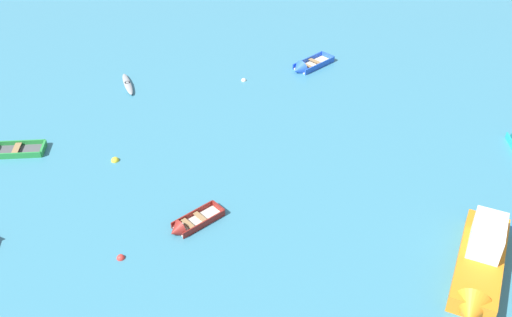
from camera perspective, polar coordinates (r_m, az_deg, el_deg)
motor_launch_orange_outer_right at (r=26.42m, az=21.25°, el=-9.71°), size 4.95×6.30×2.48m
rowboat_maroon_foreground_center at (r=27.35m, az=-6.91°, el=-6.64°), size 2.88×2.30×0.89m
kayak_grey_center at (r=39.36m, az=-12.57°, el=7.20°), size 1.02×3.04×0.29m
rowboat_blue_back_row_center at (r=40.61m, az=4.85°, el=8.97°), size 3.53×2.91×1.12m
mooring_buoy_far_field at (r=32.34m, az=-13.73°, el=-0.21°), size 0.43×0.43×0.43m
mooring_buoy_midfield at (r=39.13m, az=-1.22°, el=7.69°), size 0.34×0.34×0.34m
mooring_buoy_between_boats_left at (r=26.58m, az=-13.21°, el=-9.56°), size 0.36×0.36×0.36m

